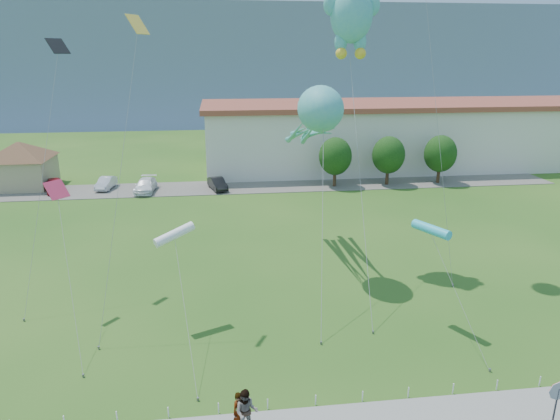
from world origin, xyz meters
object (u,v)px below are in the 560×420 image
at_px(warehouse, 437,133).
at_px(parked_car_red, 55,185).
at_px(pavilion, 20,160).
at_px(pedestrian_left, 240,412).
at_px(octopus_kite, 315,120).
at_px(parked_car_silver, 106,183).
at_px(stop_sign, 557,396).
at_px(parked_car_black, 217,184).
at_px(teddy_bear_kite, 352,8).
at_px(pedestrian_right, 246,412).
at_px(parked_car_white, 146,185).

distance_m(warehouse, parked_car_red, 46.90).
bearing_deg(pavilion, warehouse, 6.84).
distance_m(pedestrian_left, parked_car_red, 41.75).
height_order(parked_car_red, octopus_kite, octopus_kite).
bearing_deg(pavilion, parked_car_silver, -12.76).
xyz_separation_m(warehouse, parked_car_red, (-45.98, -8.64, -3.35)).
bearing_deg(stop_sign, parked_car_red, 126.69).
bearing_deg(parked_car_black, parked_car_silver, 155.99).
bearing_deg(parked_car_silver, teddy_bear_kite, -38.41).
relative_size(parked_car_silver, octopus_kite, 0.24).
xyz_separation_m(pavilion, parked_car_silver, (9.18, -2.08, -2.33)).
distance_m(parked_car_silver, teddy_bear_kite, 34.09).
bearing_deg(pedestrian_right, parked_car_black, 97.74).
distance_m(pavilion, parked_car_red, 5.31).
distance_m(pedestrian_left, pedestrian_right, 0.34).
height_order(pavilion, parked_car_black, pavilion).
height_order(pavilion, pedestrian_right, pavilion).
relative_size(pavilion, parked_car_red, 2.21).
bearing_deg(octopus_kite, pedestrian_left, -110.34).
bearing_deg(parked_car_white, pavilion, 167.60).
relative_size(pedestrian_right, parked_car_silver, 0.48).
relative_size(parked_car_red, octopus_kite, 0.26).
distance_m(pedestrian_left, parked_car_silver, 40.36).
xyz_separation_m(pedestrian_left, teddy_bear_kite, (8.14, 16.57, 15.81)).
bearing_deg(pavilion, parked_car_white, -15.76).
height_order(pavilion, pedestrian_left, pavilion).
height_order(pavilion, parked_car_silver, pavilion).
xyz_separation_m(parked_car_black, octopus_kite, (6.45, -20.89, 9.26)).
bearing_deg(pedestrian_right, parked_car_red, 121.74).
distance_m(pedestrian_left, octopus_kite, 18.97).
bearing_deg(pedestrian_right, parked_car_white, 109.31).
distance_m(stop_sign, teddy_bear_kite, 23.88).
relative_size(stop_sign, parked_car_silver, 0.65).
height_order(warehouse, pedestrian_left, warehouse).
distance_m(stop_sign, parked_car_black, 40.26).
bearing_deg(parked_car_white, teddy_bear_kite, -47.35).
bearing_deg(warehouse, parked_car_black, -161.05).
bearing_deg(pedestrian_right, octopus_kite, 77.02).
height_order(warehouse, pedestrian_right, warehouse).
relative_size(parked_car_silver, teddy_bear_kite, 0.20).
bearing_deg(stop_sign, octopus_kite, 108.69).
bearing_deg(teddy_bear_kite, warehouse, 56.11).
bearing_deg(teddy_bear_kite, parked_car_black, 113.81).
bearing_deg(parked_car_white, stop_sign, -59.21).
relative_size(pedestrian_left, parked_car_black, 0.41).
bearing_deg(teddy_bear_kite, pedestrian_right, -115.19).
relative_size(pavilion, parked_car_black, 2.36).
height_order(parked_car_red, teddy_bear_kite, teddy_bear_kite).
bearing_deg(pedestrian_left, parked_car_black, 65.24).
bearing_deg(octopus_kite, parked_car_silver, 129.06).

